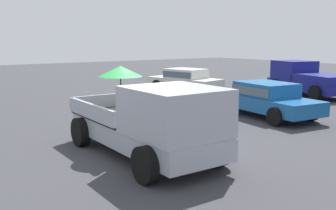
% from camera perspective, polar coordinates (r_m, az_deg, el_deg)
% --- Properties ---
extents(ground_plane, '(80.00, 80.00, 0.00)m').
position_cam_1_polar(ground_plane, '(10.05, -3.71, -7.39)').
color(ground_plane, '#38383D').
extents(pickup_truck_main, '(5.08, 2.31, 2.27)m').
position_cam_1_polar(pickup_truck_main, '(9.42, -2.37, -2.49)').
color(pickup_truck_main, black).
rests_on(pickup_truck_main, ground).
extents(pickup_truck_red, '(5.10, 3.08, 1.80)m').
position_cam_1_polar(pickup_truck_red, '(21.92, 19.74, 3.66)').
color(pickup_truck_red, black).
rests_on(pickup_truck_red, ground).
extents(parked_sedan_near, '(4.48, 2.37, 1.33)m').
position_cam_1_polar(parked_sedan_near, '(15.28, 14.42, 1.06)').
color(parked_sedan_near, black).
rests_on(parked_sedan_near, ground).
extents(parked_sedan_far, '(4.56, 2.59, 1.33)m').
position_cam_1_polar(parked_sedan_far, '(21.89, 2.57, 3.86)').
color(parked_sedan_far, black).
rests_on(parked_sedan_far, ground).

